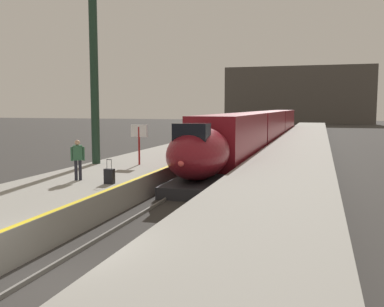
{
  "coord_description": "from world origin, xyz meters",
  "views": [
    {
      "loc": [
        5.72,
        -8.15,
        4.1
      ],
      "look_at": [
        -0.38,
        12.41,
        1.8
      ],
      "focal_mm": 40.72,
      "sensor_mm": 36.0,
      "label": 1
    }
  ],
  "objects_px": {
    "rolling_suitcase": "(109,176)",
    "departure_info_board": "(139,136)",
    "passenger_near_edge": "(78,157)",
    "highspeed_train_main": "(263,128)",
    "station_column_mid": "(94,48)"
  },
  "relations": [
    {
      "from": "rolling_suitcase",
      "to": "departure_info_board",
      "type": "distance_m",
      "value": 5.93
    },
    {
      "from": "station_column_mid",
      "to": "rolling_suitcase",
      "type": "height_order",
      "value": "station_column_mid"
    },
    {
      "from": "passenger_near_edge",
      "to": "departure_info_board",
      "type": "bearing_deg",
      "value": 85.0
    },
    {
      "from": "highspeed_train_main",
      "to": "departure_info_board",
      "type": "distance_m",
      "value": 24.02
    },
    {
      "from": "passenger_near_edge",
      "to": "departure_info_board",
      "type": "distance_m",
      "value": 5.36
    },
    {
      "from": "passenger_near_edge",
      "to": "departure_info_board",
      "type": "relative_size",
      "value": 0.8
    },
    {
      "from": "highspeed_train_main",
      "to": "passenger_near_edge",
      "type": "xyz_separation_m",
      "value": [
        -3.94,
        -29.07,
        0.08
      ]
    },
    {
      "from": "station_column_mid",
      "to": "rolling_suitcase",
      "type": "distance_m",
      "value": 8.75
    },
    {
      "from": "departure_info_board",
      "to": "rolling_suitcase",
      "type": "bearing_deg",
      "value": -78.38
    },
    {
      "from": "highspeed_train_main",
      "to": "rolling_suitcase",
      "type": "height_order",
      "value": "highspeed_train_main"
    },
    {
      "from": "rolling_suitcase",
      "to": "passenger_near_edge",
      "type": "bearing_deg",
      "value": 166.96
    },
    {
      "from": "highspeed_train_main",
      "to": "rolling_suitcase",
      "type": "distance_m",
      "value": 29.55
    },
    {
      "from": "station_column_mid",
      "to": "passenger_near_edge",
      "type": "distance_m",
      "value": 7.48
    },
    {
      "from": "highspeed_train_main",
      "to": "departure_info_board",
      "type": "bearing_deg",
      "value": -98.33
    },
    {
      "from": "station_column_mid",
      "to": "departure_info_board",
      "type": "distance_m",
      "value": 5.22
    }
  ]
}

